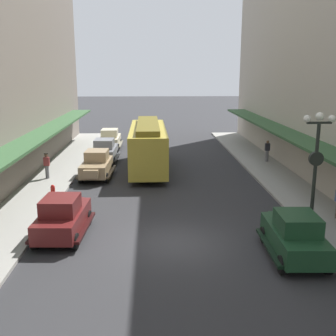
% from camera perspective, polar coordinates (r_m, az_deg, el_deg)
% --- Properties ---
extents(ground_plane, '(200.00, 200.00, 0.00)m').
position_cam_1_polar(ground_plane, '(17.39, 0.86, -10.44)').
color(ground_plane, '#2D2D30').
extents(parked_car_0, '(2.27, 4.31, 1.84)m').
position_cam_1_polar(parked_car_0, '(16.51, 17.34, -8.88)').
color(parked_car_0, '#193D23').
rests_on(parked_car_0, ground).
extents(parked_car_1, '(2.23, 4.29, 1.84)m').
position_cam_1_polar(parked_car_1, '(32.55, -8.86, 2.52)').
color(parked_car_1, slate).
rests_on(parked_car_1, ground).
extents(parked_car_2, '(2.27, 4.31, 1.84)m').
position_cam_1_polar(parked_car_2, '(27.71, -9.99, 0.56)').
color(parked_car_2, '#997F5B').
rests_on(parked_car_2, ground).
extents(parked_car_3, '(2.16, 4.27, 1.84)m').
position_cam_1_polar(parked_car_3, '(38.02, -8.13, 4.12)').
color(parked_car_3, beige).
rests_on(parked_car_3, ground).
extents(parked_car_4, '(2.31, 4.32, 1.84)m').
position_cam_1_polar(parked_car_4, '(18.26, -14.57, -6.51)').
color(parked_car_4, '#591919').
rests_on(parked_car_4, ground).
extents(streetcar, '(2.59, 9.62, 3.46)m').
position_cam_1_polar(streetcar, '(29.26, -2.81, 3.35)').
color(streetcar, gold).
rests_on(streetcar, ground).
extents(lamp_post_with_clock, '(1.42, 0.44, 5.16)m').
position_cam_1_polar(lamp_post_with_clock, '(19.26, 20.00, 0.47)').
color(lamp_post_with_clock, black).
rests_on(lamp_post_with_clock, sidewalk_right).
extents(fire_hydrant, '(0.24, 0.24, 0.82)m').
position_cam_1_polar(fire_hydrant, '(23.24, -15.84, -3.25)').
color(fire_hydrant, '#B21E19').
rests_on(fire_hydrant, sidewalk_left).
extents(pedestrian_0, '(0.36, 0.28, 1.67)m').
position_cam_1_polar(pedestrian_0, '(27.71, -16.65, 0.34)').
color(pedestrian_0, slate).
rests_on(pedestrian_0, sidewalk_left).
extents(pedestrian_1, '(0.36, 0.24, 1.64)m').
position_cam_1_polar(pedestrian_1, '(32.53, 13.76, 2.37)').
color(pedestrian_1, slate).
rests_on(pedestrian_1, sidewalk_right).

